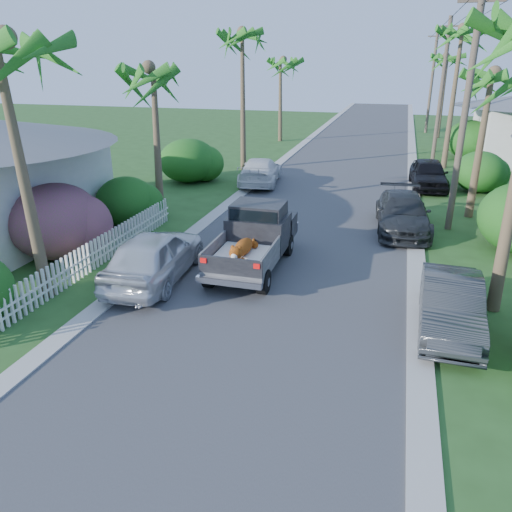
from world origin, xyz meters
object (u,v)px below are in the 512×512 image
(parked_car_ln, at_px, (155,256))
(utility_pole_c, at_px, (441,91))
(parked_car_rf, at_px, (429,174))
(parked_car_lf, at_px, (260,171))
(palm_l_b, at_px, (152,68))
(palm_l_c, at_px, (242,33))
(palm_l_d, at_px, (281,60))
(utility_pole_d, at_px, (432,81))
(pickup_truck, at_px, (256,235))
(parked_car_rn, at_px, (451,306))
(palm_r_c, at_px, (463,29))
(palm_r_d, at_px, (448,56))
(utility_pole_b, at_px, (465,113))
(parked_car_rm, at_px, (403,213))
(palm_r_b, at_px, (492,74))

(parked_car_ln, distance_m, utility_pole_c, 25.00)
(parked_car_rf, distance_m, parked_car_lf, 9.07)
(palm_l_b, distance_m, palm_l_c, 10.19)
(palm_l_d, bearing_deg, utility_pole_d, 36.64)
(pickup_truck, bearing_deg, parked_car_rn, -26.37)
(utility_pole_d, bearing_deg, palm_r_c, -87.98)
(palm_r_d, distance_m, utility_pole_b, 27.10)
(parked_car_rn, height_order, palm_r_c, palm_r_c)
(utility_pole_c, bearing_deg, palm_l_d, 153.62)
(palm_l_c, xyz_separation_m, palm_r_d, (12.50, 18.00, -1.18))
(parked_car_lf, xyz_separation_m, palm_l_d, (-2.57, 15.50, 5.73))
(parked_car_ln, bearing_deg, palm_l_c, -85.58)
(parked_car_lf, bearing_deg, pickup_truck, 97.41)
(pickup_truck, height_order, parked_car_rn, pickup_truck)
(pickup_truck, xyz_separation_m, parked_car_rf, (5.97, 12.80, -0.25))
(parked_car_rm, xyz_separation_m, utility_pole_d, (1.86, 30.71, 3.88))
(parked_car_rm, xyz_separation_m, palm_r_b, (2.86, 2.71, 5.23))
(parked_car_ln, xyz_separation_m, palm_l_d, (-2.87, 28.92, 5.63))
(parked_car_rm, relative_size, parked_car_ln, 1.03)
(palm_r_c, bearing_deg, parked_car_lf, -143.49)
(parked_car_rn, xyz_separation_m, utility_pole_b, (0.60, 8.68, 3.92))
(palm_r_d, xyz_separation_m, utility_pole_c, (-0.90, -12.00, -2.14))
(palm_r_d, height_order, utility_pole_c, utility_pole_c)
(utility_pole_c, bearing_deg, pickup_truck, -107.58)
(parked_car_rn, bearing_deg, parked_car_lf, 123.83)
(palm_l_d, xyz_separation_m, palm_r_c, (12.70, -8.00, 1.67))
(utility_pole_d, bearing_deg, palm_l_b, -111.80)
(utility_pole_c, bearing_deg, palm_r_d, 85.71)
(parked_car_ln, height_order, palm_l_d, palm_l_d)
(pickup_truck, height_order, parked_car_ln, pickup_truck)
(parked_car_rm, xyz_separation_m, parked_car_rf, (1.26, 7.79, 0.04))
(palm_l_c, bearing_deg, palm_r_b, -29.05)
(pickup_truck, distance_m, parked_car_lf, 11.61)
(palm_r_b, relative_size, palm_r_c, 0.77)
(palm_l_b, xyz_separation_m, utility_pole_b, (12.40, 1.00, -1.55))
(pickup_truck, xyz_separation_m, utility_pole_b, (6.57, 5.72, 3.59))
(pickup_truck, bearing_deg, utility_pole_b, 41.07)
(palm_r_b, bearing_deg, palm_l_d, 124.59)
(parked_car_rn, height_order, palm_l_b, palm_l_b)
(palm_r_b, bearing_deg, utility_pole_d, 92.05)
(parked_car_rm, height_order, utility_pole_b, utility_pole_b)
(parked_car_rm, distance_m, utility_pole_b, 4.36)
(utility_pole_b, distance_m, utility_pole_d, 30.00)
(parked_car_rm, xyz_separation_m, parked_car_ln, (-7.37, -7.21, 0.10))
(palm_l_c, distance_m, utility_pole_b, 15.05)
(palm_r_b, bearing_deg, parked_car_ln, -135.87)
(parked_car_ln, distance_m, palm_r_c, 24.24)
(parked_car_rn, xyz_separation_m, palm_l_d, (-11.50, 29.68, 5.76))
(utility_pole_c, bearing_deg, utility_pole_d, 90.00)
(parked_car_lf, relative_size, utility_pole_c, 0.55)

